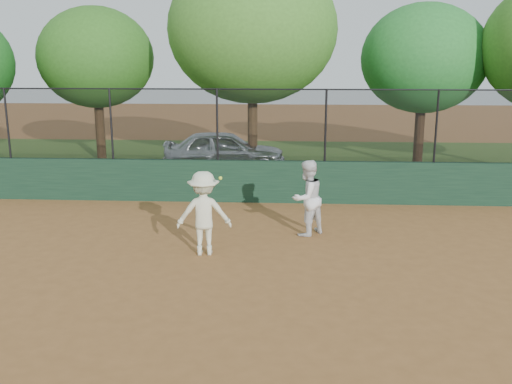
# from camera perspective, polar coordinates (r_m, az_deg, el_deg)

# --- Properties ---
(ground) EXTENTS (80.00, 80.00, 0.00)m
(ground) POSITION_cam_1_polar(r_m,az_deg,el_deg) (10.66, -5.04, -8.99)
(ground) COLOR brown
(ground) RESTS_ON ground
(back_wall) EXTENTS (26.00, 0.20, 1.20)m
(back_wall) POSITION_cam_1_polar(r_m,az_deg,el_deg) (16.19, -2.05, 1.09)
(back_wall) COLOR #1A3A26
(back_wall) RESTS_ON ground
(grass_strip) EXTENTS (36.00, 12.00, 0.01)m
(grass_strip) POSITION_cam_1_polar(r_m,az_deg,el_deg) (22.17, -0.60, 2.89)
(grass_strip) COLOR #2A4916
(grass_strip) RESTS_ON ground
(parked_car) EXTENTS (4.52, 2.18, 1.49)m
(parked_car) POSITION_cam_1_polar(r_m,az_deg,el_deg) (20.57, -3.22, 4.14)
(parked_car) COLOR #B3B9BD
(parked_car) RESTS_ON ground
(player_second) EXTENTS (1.08, 1.07, 1.76)m
(player_second) POSITION_cam_1_polar(r_m,az_deg,el_deg) (13.16, 5.12, -0.61)
(player_second) COLOR white
(player_second) RESTS_ON ground
(player_main) EXTENTS (1.21, 0.78, 1.76)m
(player_main) POSITION_cam_1_polar(r_m,az_deg,el_deg) (11.88, -5.24, -2.13)
(player_main) COLOR beige
(player_main) RESTS_ON ground
(fence_assembly) EXTENTS (26.00, 0.06, 2.00)m
(fence_assembly) POSITION_cam_1_polar(r_m,az_deg,el_deg) (15.92, -2.20, 6.85)
(fence_assembly) COLOR black
(fence_assembly) RESTS_ON back_wall
(tree_1) EXTENTS (4.44, 4.04, 5.93)m
(tree_1) POSITION_cam_1_polar(r_m,az_deg,el_deg) (23.25, -15.74, 12.79)
(tree_1) COLOR #462D18
(tree_1) RESTS_ON ground
(tree_2) EXTENTS (5.90, 5.36, 7.51)m
(tree_2) POSITION_cam_1_polar(r_m,az_deg,el_deg) (20.50, -0.36, 15.93)
(tree_2) COLOR #4D341B
(tree_2) RESTS_ON ground
(tree_3) EXTENTS (4.56, 4.14, 5.95)m
(tree_3) POSITION_cam_1_polar(r_m,az_deg,el_deg) (22.02, 16.46, 12.66)
(tree_3) COLOR #372212
(tree_3) RESTS_ON ground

